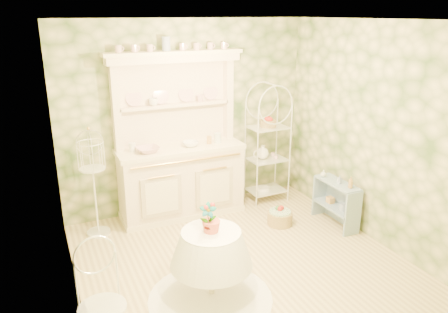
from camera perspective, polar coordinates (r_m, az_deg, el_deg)
name	(u,v)px	position (r m, az deg, el deg)	size (l,w,h in m)	color
floor	(242,262)	(5.23, 2.31, -13.67)	(3.60, 3.60, 0.00)	beige
ceiling	(245,20)	(4.43, 2.78, 17.42)	(3.60, 3.60, 0.00)	white
wall_left	(66,177)	(4.21, -19.99, -2.53)	(3.60, 3.60, 0.00)	beige
wall_right	(374,134)	(5.67, 19.04, 2.82)	(3.60, 3.60, 0.00)	beige
wall_back	(187,117)	(6.26, -4.90, 5.16)	(3.60, 3.60, 0.00)	beige
wall_front	(357,223)	(3.27, 16.95, -8.28)	(3.60, 3.60, 0.00)	beige
kitchen_dresser	(180,137)	(5.99, -5.76, 2.51)	(1.87, 0.61, 2.29)	white
bakers_rack	(268,142)	(6.56, 5.71, 1.83)	(0.57, 0.41, 1.83)	white
side_shelf	(336,203)	(6.13, 14.40, -5.87)	(0.27, 0.73, 0.63)	#87A2BB
round_table	(211,261)	(4.53, -1.65, -13.54)	(0.69, 0.69, 0.75)	white
cafe_chair	(102,304)	(3.92, -15.66, -18.03)	(0.44, 0.44, 0.98)	white
birdcage_stand	(94,185)	(5.77, -16.62, -3.60)	(0.33, 0.33, 1.38)	white
floor_basket	(280,218)	(6.07, 7.30, -7.94)	(0.30, 0.30, 0.19)	tan
lace_rug	(210,298)	(4.67, -1.80, -17.98)	(1.27, 1.27, 0.01)	white
bowl_floral	(148,152)	(5.84, -9.91, 0.61)	(0.30, 0.30, 0.07)	white
bowl_white	(191,146)	(6.03, -4.39, 1.40)	(0.22, 0.22, 0.07)	white
cup_left	(154,103)	(5.95, -9.19, 6.86)	(0.13, 0.13, 0.10)	white
cup_right	(200,100)	(6.14, -3.13, 7.42)	(0.10, 0.10, 0.10)	white
potted_geranium	(208,221)	(4.27, -2.07, -8.40)	(0.17, 0.11, 0.32)	#3F7238
bottle_amber	(351,183)	(5.84, 16.20, -3.36)	(0.06, 0.06, 0.16)	#BB8C46
bottle_blue	(339,180)	(5.98, 14.85, -3.03)	(0.05, 0.05, 0.11)	#91A1BF
bottle_glass	(323,175)	(6.15, 12.84, -2.32)	(0.08, 0.08, 0.10)	silver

